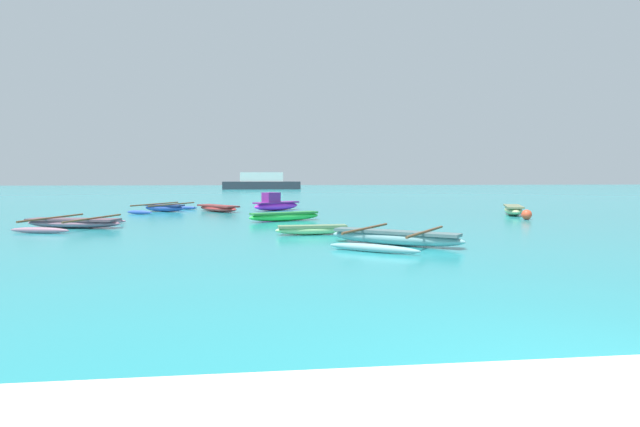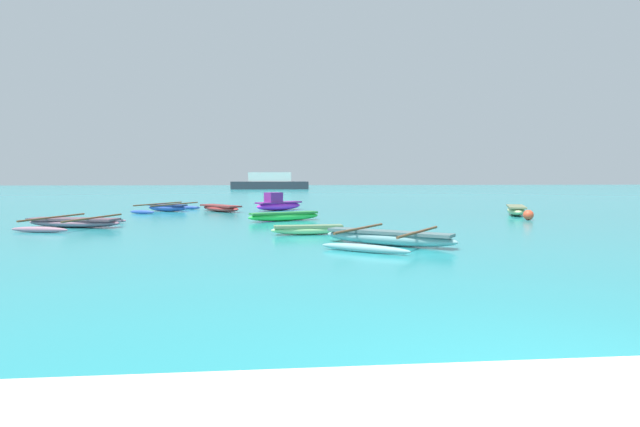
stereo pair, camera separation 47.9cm
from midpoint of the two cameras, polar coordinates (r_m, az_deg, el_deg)
name	(u,v)px [view 2 (the right image)]	position (r m, az deg, el deg)	size (l,w,h in m)	color
ground_plane	(629,424)	(4.70, 34.46, -19.23)	(240.00, 240.00, 0.00)	teal
moored_boat_0	(516,210)	(26.05, 21.99, 0.38)	(1.92, 3.14, 0.45)	#B6CA88
moored_boat_1	(74,222)	(20.19, -25.70, -0.91)	(3.67, 4.16, 0.39)	gray
moored_boat_2	(278,204)	(27.69, -4.34, 1.08)	(2.84, 2.41, 1.00)	#C530DE
moored_boat_3	(221,208)	(27.15, -10.80, 0.64)	(2.60, 2.97, 0.35)	#CA3A39
moored_boat_4	(284,216)	(20.90, -3.47, -0.29)	(3.16, 1.73, 0.37)	#34DB51
moored_boat_5	(388,238)	(13.51, 8.82, -2.76)	(3.78, 3.95, 0.45)	#7BADB0
moored_boat_6	(308,229)	(15.83, -0.47, -1.82)	(2.39, 0.59, 0.30)	#A7E190
moored_boat_7	(167,208)	(27.96, -16.58, 0.65)	(3.12, 4.48, 0.44)	#3051AE
mooring_buoy_0	(528,215)	(23.21, 23.26, -0.15)	(0.44, 0.44, 0.44)	#E54C2D
distant_ferry	(270,182)	(79.45, -5.59, 3.57)	(12.13, 2.67, 2.67)	#2D333D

